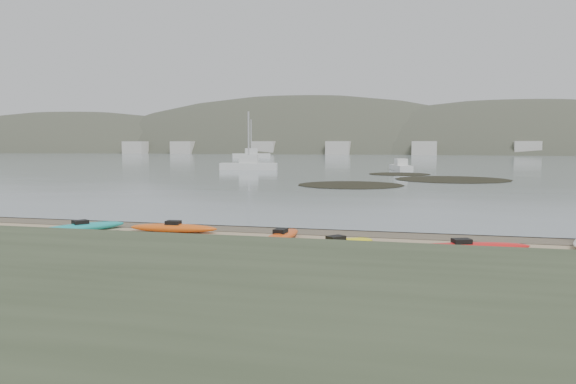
# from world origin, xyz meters

# --- Properties ---
(ground) EXTENTS (600.00, 600.00, 0.00)m
(ground) POSITION_xyz_m (0.00, 0.00, 0.00)
(ground) COLOR tan
(ground) RESTS_ON ground
(wet_sand) EXTENTS (60.00, 60.00, 0.00)m
(wet_sand) POSITION_xyz_m (0.00, -0.30, 0.00)
(wet_sand) COLOR brown
(wet_sand) RESTS_ON ground
(water) EXTENTS (1200.00, 1200.00, 0.00)m
(water) POSITION_xyz_m (0.00, 300.00, 0.01)
(water) COLOR slate
(water) RESTS_ON ground
(kayaks) EXTENTS (23.29, 8.48, 0.34)m
(kayaks) POSITION_xyz_m (-0.70, -3.79, 0.17)
(kayaks) COLOR #EB5A14
(kayaks) RESTS_ON ground
(kelp_mats) EXTENTS (18.07, 24.89, 0.04)m
(kelp_mats) POSITION_xyz_m (4.01, 31.55, 0.03)
(kelp_mats) COLOR black
(kelp_mats) RESTS_ON water
(moored_boats) EXTENTS (99.21, 76.03, 1.21)m
(moored_boats) POSITION_xyz_m (3.99, 83.51, 0.54)
(moored_boats) COLOR silver
(moored_boats) RESTS_ON ground
(far_hills) EXTENTS (550.00, 135.00, 80.00)m
(far_hills) POSITION_xyz_m (39.38, 193.97, -15.93)
(far_hills) COLOR #384235
(far_hills) RESTS_ON ground
(far_town) EXTENTS (199.00, 5.00, 4.00)m
(far_town) POSITION_xyz_m (6.00, 145.00, 2.00)
(far_town) COLOR beige
(far_town) RESTS_ON ground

